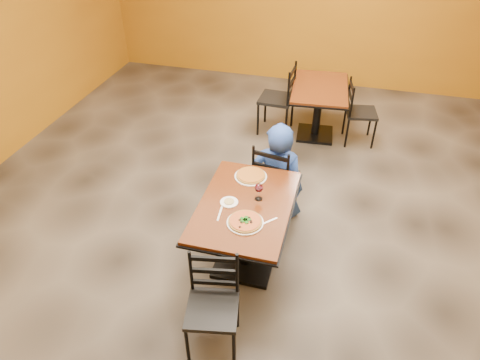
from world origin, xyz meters
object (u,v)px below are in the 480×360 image
(pizza_far, at_px, (251,175))
(side_plate, at_px, (229,202))
(chair_main_far, at_px, (276,178))
(plate_far, at_px, (251,176))
(chair_second_right, at_px, (361,113))
(wine_glass, at_px, (259,191))
(chair_main_near, at_px, (212,310))
(plate_main, at_px, (245,223))
(pizza_main, at_px, (245,221))
(chair_second_left, at_px, (276,99))
(diner, at_px, (278,171))
(table_main, at_px, (245,220))
(table_second, at_px, (319,100))

(pizza_far, bearing_deg, side_plate, -102.24)
(chair_main_far, relative_size, plate_far, 2.93)
(chair_second_right, xyz_separation_m, wine_glass, (-0.84, -2.53, 0.40))
(chair_main_near, xyz_separation_m, plate_main, (0.08, 0.68, 0.32))
(chair_main_near, distance_m, pizza_main, 0.76)
(pizza_far, bearing_deg, chair_second_left, 94.62)
(chair_second_right, height_order, plate_main, chair_second_right)
(chair_main_near, height_order, side_plate, chair_main_near)
(plate_main, bearing_deg, diner, 86.04)
(pizza_main, bearing_deg, chair_second_left, 95.80)
(chair_second_right, height_order, side_plate, chair_second_right)
(plate_main, bearing_deg, side_plate, 132.56)
(side_plate, relative_size, wine_glass, 0.89)
(chair_main_far, relative_size, diner, 0.81)
(table_main, height_order, side_plate, side_plate)
(table_second, xyz_separation_m, chair_second_left, (-0.59, 0.00, -0.06))
(chair_second_left, relative_size, wine_glass, 5.51)
(chair_main_near, height_order, pizza_main, chair_main_near)
(pizza_far, bearing_deg, plate_far, 0.00)
(chair_second_left, xyz_separation_m, pizza_main, (0.29, -2.87, 0.28))
(table_second, bearing_deg, pizza_far, -100.32)
(chair_main_far, height_order, pizza_far, chair_main_far)
(chair_main_far, height_order, pizza_main, chair_main_far)
(chair_second_left, bearing_deg, plate_main, 8.33)
(chair_main_far, height_order, side_plate, chair_main_far)
(chair_main_far, bearing_deg, side_plate, 83.73)
(diner, bearing_deg, wine_glass, 87.09)
(chair_main_far, distance_m, diner, 0.11)
(chair_main_far, xyz_separation_m, pizza_main, (-0.06, -1.09, 0.32))
(table_main, height_order, wine_glass, wine_glass)
(table_main, height_order, chair_second_left, chair_second_left)
(chair_main_far, bearing_deg, chair_main_near, 95.91)
(side_plate, bearing_deg, chair_main_near, -82.23)
(table_main, relative_size, side_plate, 7.69)
(wine_glass, bearing_deg, diner, 86.95)
(wine_glass, bearing_deg, chair_second_right, 71.58)
(chair_main_far, height_order, wine_glass, wine_glass)
(table_main, xyz_separation_m, pizza_main, (0.06, -0.24, 0.21))
(pizza_main, bearing_deg, side_plate, 132.56)
(plate_main, bearing_deg, chair_main_near, -96.85)
(chair_main_near, height_order, plate_far, chair_main_near)
(chair_second_right, relative_size, pizza_main, 3.08)
(table_main, xyz_separation_m, wine_glass, (0.09, 0.10, 0.28))
(pizza_main, bearing_deg, chair_main_far, 87.06)
(chair_second_left, height_order, pizza_far, chair_second_left)
(chair_second_right, xyz_separation_m, side_plate, (-1.08, -2.65, 0.32))
(chair_main_near, xyz_separation_m, pizza_main, (0.08, 0.68, 0.34))
(wine_glass, bearing_deg, side_plate, -153.70)
(table_main, distance_m, chair_second_left, 2.64)
(wine_glass, bearing_deg, pizza_far, 115.71)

